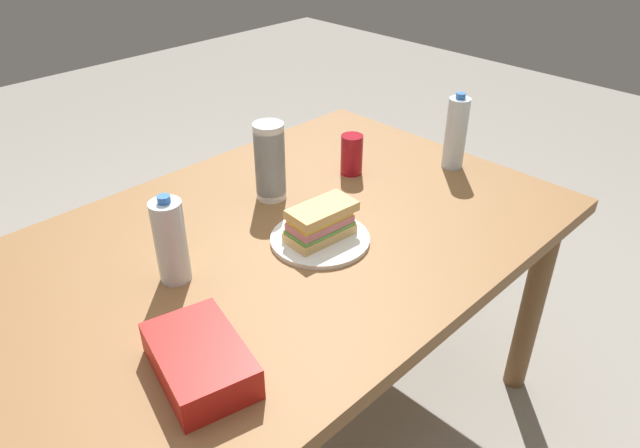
{
  "coord_description": "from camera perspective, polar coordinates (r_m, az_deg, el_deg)",
  "views": [
    {
      "loc": [
        -0.75,
        -0.95,
        1.54
      ],
      "look_at": [
        0.11,
        -0.09,
        0.77
      ],
      "focal_mm": 32.9,
      "sensor_mm": 36.0,
      "label": 1
    }
  ],
  "objects": [
    {
      "name": "ground_plane",
      "position": [
        1.96,
        -4.48,
        -19.81
      ],
      "size": [
        8.0,
        8.0,
        0.0
      ],
      "primitive_type": "plane",
      "color": "gray"
    },
    {
      "name": "dining_table",
      "position": [
        1.51,
        -5.49,
        -4.6
      ],
      "size": [
        1.63,
        0.99,
        0.72
      ],
      "color": "olive",
      "rests_on": "ground_plane"
    },
    {
      "name": "paper_plate",
      "position": [
        1.46,
        0.0,
        -1.46
      ],
      "size": [
        0.25,
        0.25,
        0.01
      ],
      "primitive_type": "cylinder",
      "color": "white",
      "rests_on": "dining_table"
    },
    {
      "name": "sandwich",
      "position": [
        1.44,
        0.07,
        0.18
      ],
      "size": [
        0.19,
        0.11,
        0.08
      ],
      "color": "#DBB26B",
      "rests_on": "paper_plate"
    },
    {
      "name": "soda_can_red",
      "position": [
        1.77,
        3.1,
        6.76
      ],
      "size": [
        0.07,
        0.07,
        0.12
      ],
      "primitive_type": "cylinder",
      "color": "maroon",
      "rests_on": "dining_table"
    },
    {
      "name": "chip_bag",
      "position": [
        1.12,
        -11.59,
        -12.84
      ],
      "size": [
        0.2,
        0.26,
        0.07
      ],
      "primitive_type": "cube",
      "rotation": [
        0.0,
        0.0,
        1.33
      ],
      "color": "red",
      "rests_on": "dining_table"
    },
    {
      "name": "water_bottle_tall",
      "position": [
        1.33,
        -14.32,
        -1.63
      ],
      "size": [
        0.07,
        0.07,
        0.21
      ],
      "color": "silver",
      "rests_on": "dining_table"
    },
    {
      "name": "plastic_cup_stack",
      "position": [
        1.61,
        -4.9,
        6.07
      ],
      "size": [
        0.08,
        0.08,
        0.22
      ],
      "color": "silver",
      "rests_on": "dining_table"
    },
    {
      "name": "water_bottle_spare",
      "position": [
        1.83,
        13.07,
        8.62
      ],
      "size": [
        0.06,
        0.06,
        0.24
      ],
      "color": "silver",
      "rests_on": "dining_table"
    }
  ]
}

